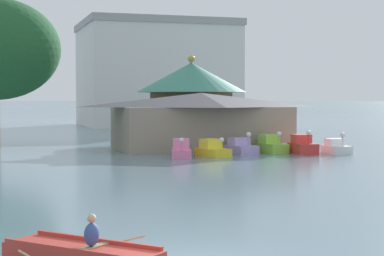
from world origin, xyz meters
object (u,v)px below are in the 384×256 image
(pedal_boat_lime, at_px, (271,146))
(rowboat_with_rower, at_px, (82,255))
(pedal_boat_pink, at_px, (181,150))
(boathouse, at_px, (201,120))
(green_roof_pavilion, at_px, (191,97))
(pedal_boat_red, at_px, (303,146))
(pedal_boat_yellow, at_px, (212,150))
(pedal_boat_white, at_px, (336,147))
(pedal_boat_lavender, at_px, (241,147))
(background_building_block, at_px, (156,74))

(pedal_boat_lime, bearing_deg, rowboat_with_rower, -41.94)
(pedal_boat_pink, xyz_separation_m, boathouse, (3.71, 6.93, 1.86))
(pedal_boat_lime, relative_size, boathouse, 0.19)
(rowboat_with_rower, bearing_deg, green_roof_pavilion, -62.63)
(pedal_boat_red, distance_m, boathouse, 8.92)
(rowboat_with_rower, xyz_separation_m, pedal_boat_yellow, (13.09, 28.21, 0.21))
(pedal_boat_white, bearing_deg, pedal_boat_red, -104.57)
(pedal_boat_pink, distance_m, pedal_boat_yellow, 2.32)
(boathouse, relative_size, green_roof_pavilion, 1.39)
(pedal_boat_lavender, xyz_separation_m, boathouse, (-1.43, 5.12, 1.89))
(rowboat_with_rower, xyz_separation_m, pedal_boat_lavender, (15.90, 29.94, 0.21))
(pedal_boat_pink, bearing_deg, pedal_boat_white, 103.82)
(pedal_boat_pink, xyz_separation_m, background_building_block, (11.88, 54.21, 7.29))
(pedal_boat_pink, bearing_deg, pedal_boat_lavender, 124.46)
(pedal_boat_pink, height_order, boathouse, boathouse)
(rowboat_with_rower, relative_size, pedal_boat_red, 1.41)
(pedal_boat_yellow, bearing_deg, green_roof_pavilion, 149.29)
(rowboat_with_rower, xyz_separation_m, pedal_boat_pink, (10.77, 28.12, 0.23))
(pedal_boat_lime, relative_size, background_building_block, 0.13)
(pedal_boat_yellow, relative_size, boathouse, 0.19)
(boathouse, bearing_deg, green_roof_pavilion, 77.68)
(rowboat_with_rower, distance_m, pedal_boat_lavender, 33.90)
(boathouse, bearing_deg, pedal_boat_red, -48.45)
(pedal_boat_yellow, height_order, boathouse, boathouse)
(pedal_boat_red, xyz_separation_m, pedal_boat_white, (2.44, -0.63, -0.12))
(green_roof_pavilion, bearing_deg, boathouse, -102.32)
(pedal_boat_pink, bearing_deg, pedal_boat_lime, 118.36)
(pedal_boat_lavender, distance_m, green_roof_pavilion, 14.61)
(pedal_boat_yellow, distance_m, pedal_boat_red, 7.19)
(rowboat_with_rower, distance_m, pedal_boat_white, 35.97)
(pedal_boat_pink, relative_size, background_building_block, 0.13)
(green_roof_pavilion, xyz_separation_m, background_building_block, (6.21, 38.29, 3.53))
(pedal_boat_lavender, distance_m, pedal_boat_lime, 2.43)
(green_roof_pavilion, bearing_deg, rowboat_with_rower, -110.47)
(pedal_boat_yellow, distance_m, pedal_boat_white, 9.63)
(pedal_boat_red, bearing_deg, rowboat_with_rower, -30.85)
(pedal_boat_lavender, xyz_separation_m, pedal_boat_white, (6.82, -2.06, -0.03))
(pedal_boat_lavender, bearing_deg, pedal_boat_white, 57.59)
(pedal_boat_white, bearing_deg, pedal_boat_yellow, -91.96)
(pedal_boat_white, xyz_separation_m, green_roof_pavilion, (-6.28, 16.15, 3.81))
(pedal_boat_lavender, height_order, green_roof_pavilion, green_roof_pavilion)
(pedal_boat_yellow, distance_m, boathouse, 7.23)
(pedal_boat_lime, xyz_separation_m, background_building_block, (4.32, 52.41, 7.24))
(boathouse, bearing_deg, pedal_boat_white, -41.05)
(pedal_boat_lavender, height_order, background_building_block, background_building_block)
(pedal_boat_lavender, relative_size, pedal_boat_lime, 0.94)
(pedal_boat_pink, bearing_deg, rowboat_with_rower, -5.98)
(pedal_boat_yellow, relative_size, pedal_boat_lime, 0.99)
(pedal_boat_red, relative_size, background_building_block, 0.13)
(pedal_boat_yellow, height_order, pedal_boat_red, pedal_boat_red)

